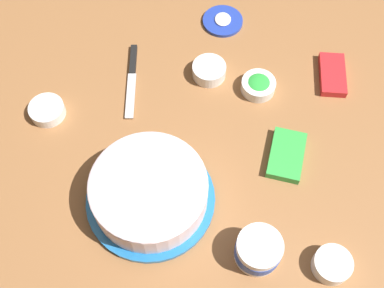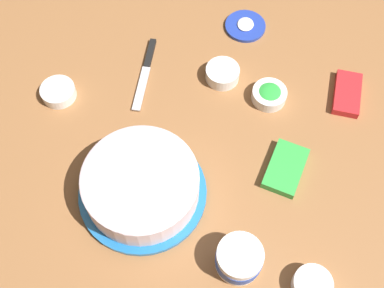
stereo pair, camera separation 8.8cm
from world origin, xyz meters
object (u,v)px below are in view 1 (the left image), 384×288
frosting_tub (258,250)px  frosting_tub_lid (223,21)px  sprinkle_bowl_rainbow (332,264)px  sprinkle_bowl_yellow (209,70)px  spreading_knife (132,74)px  candy_box_upper (286,155)px  frosted_cake (149,192)px  sprinkle_bowl_orange (47,110)px  sprinkle_bowl_green (258,85)px  candy_box_lower (332,75)px

frosting_tub → frosting_tub_lid: frosting_tub is taller
frosting_tub → frosting_tub_lid: (-0.68, -0.08, -0.03)m
sprinkle_bowl_rainbow → sprinkle_bowl_yellow: (-0.51, -0.28, -0.00)m
spreading_knife → candy_box_upper: candy_box_upper is taller
frosted_cake → sprinkle_bowl_orange: bearing=-129.2°
frosted_cake → sprinkle_bowl_green: (-0.33, 0.26, -0.03)m
sprinkle_bowl_rainbow → candy_box_upper: 0.28m
frosting_tub → frosting_tub_lid: 0.68m
sprinkle_bowl_orange → sprinkle_bowl_green: sprinkle_bowl_green is taller
frosting_tub_lid → frosting_tub: bearing=6.6°
frosting_tub → candy_box_upper: (-0.25, 0.08, -0.03)m
sprinkle_bowl_rainbow → candy_box_lower: (-0.52, 0.06, -0.01)m
frosting_tub → sprinkle_bowl_yellow: 0.50m
frosting_tub_lid → candy_box_upper: bearing=20.1°
spreading_knife → frosting_tub: bearing=33.8°
sprinkle_bowl_rainbow → sprinkle_bowl_orange: bearing=-118.5°
sprinkle_bowl_rainbow → sprinkle_bowl_green: (-0.47, -0.15, -0.00)m
frosting_tub → frosting_tub_lid: bearing=-173.4°
sprinkle_bowl_orange → candy_box_lower: bearing=100.8°
candy_box_upper → frosted_cake: bearing=-56.7°
sprinkle_bowl_yellow → sprinkle_bowl_orange: bearing=-71.5°
spreading_knife → frosted_cake: bearing=12.1°
frosted_cake → sprinkle_bowl_orange: size_ratio=3.35×
spreading_knife → sprinkle_bowl_green: (0.03, 0.34, 0.01)m
frosted_cake → sprinkle_bowl_green: size_ratio=3.35×
sprinkle_bowl_yellow → candy_box_lower: bearing=90.7°
candy_box_lower → candy_box_upper: size_ratio=0.99×
frosted_cake → frosting_tub_lid: size_ratio=2.61×
spreading_knife → sprinkle_bowl_rainbow: sprinkle_bowl_rainbow is taller
frosted_cake → sprinkle_bowl_yellow: frosted_cake is taller
sprinkle_bowl_orange → candy_box_upper: 0.62m
sprinkle_bowl_green → candy_box_lower: bearing=103.2°
frosting_tub_lid → sprinkle_bowl_green: sprinkle_bowl_green is taller
sprinkle_bowl_green → candy_box_lower: 0.21m
frosted_cake → candy_box_lower: size_ratio=2.29×
sprinkle_bowl_green → candy_box_upper: 0.21m
frosting_tub → frosted_cake: bearing=-116.5°
sprinkle_bowl_rainbow → sprinkle_bowl_yellow: size_ratio=0.94×
frosting_tub → candy_box_upper: frosting_tub is taller
candy_box_upper → sprinkle_bowl_yellow: bearing=-129.2°
frosted_cake → candy_box_lower: bearing=128.9°
sprinkle_bowl_yellow → sprinkle_bowl_rainbow: bearing=28.4°
sprinkle_bowl_orange → candy_box_upper: bearing=80.1°
frosted_cake → sprinkle_bowl_yellow: size_ratio=3.35×
frosting_tub_lid → candy_box_lower: bearing=58.1°
spreading_knife → candy_box_upper: (0.23, 0.40, 0.01)m
sprinkle_bowl_orange → frosting_tub_lid: bearing=126.0°
frosting_tub_lid → candy_box_upper: candy_box_upper is taller
frosting_tub_lid → sprinkle_bowl_orange: 0.55m
frosting_tub_lid → sprinkle_bowl_rainbow: size_ratio=1.37×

